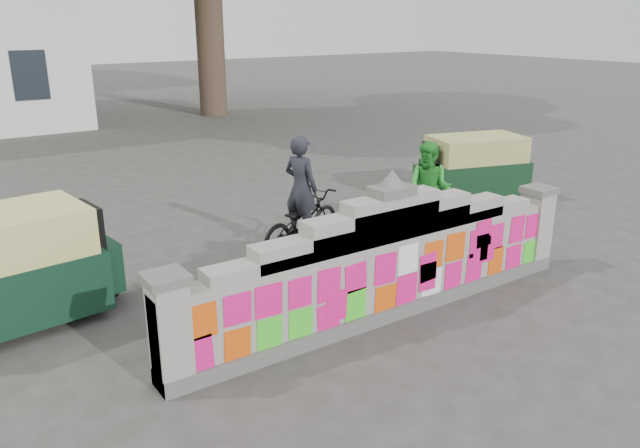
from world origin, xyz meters
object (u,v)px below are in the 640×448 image
object	(u,v)px
cyclist_rider	(301,202)
rickshaw_right	(472,167)
pedestrian	(429,189)
rickshaw_left	(4,270)
cyclist_bike	(301,222)

from	to	relation	value
cyclist_rider	rickshaw_right	world-z (taller)	cyclist_rider
cyclist_rider	rickshaw_right	distance (m)	4.88
cyclist_rider	rickshaw_right	xyz separation A→B (m)	(4.84, 0.61, -0.15)
cyclist_rider	pedestrian	distance (m)	2.46
cyclist_rider	rickshaw_right	size ratio (longest dim) A/B	0.68
rickshaw_left	rickshaw_right	distance (m)	9.46
rickshaw_left	rickshaw_right	size ratio (longest dim) A/B	1.10
cyclist_rider	rickshaw_left	size ratio (longest dim) A/B	0.62
cyclist_bike	cyclist_rider	xyz separation A→B (m)	(-0.00, 0.00, 0.36)
rickshaw_right	cyclist_bike	bearing A→B (deg)	23.25
pedestrian	rickshaw_right	bearing A→B (deg)	89.66
pedestrian	rickshaw_left	bearing A→B (deg)	-119.27
cyclist_bike	pedestrian	distance (m)	2.48
cyclist_bike	pedestrian	size ratio (longest dim) A/B	1.14
cyclist_rider	cyclist_bike	bearing A→B (deg)	-109.07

